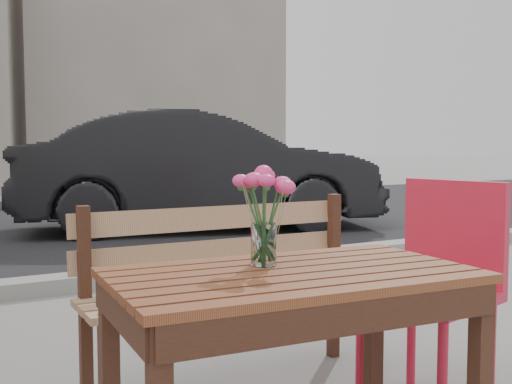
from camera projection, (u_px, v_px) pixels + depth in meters
street at (29, 247)px, 6.64m from camera, size 30.00×8.12×0.12m
main_table at (292, 306)px, 2.05m from camera, size 1.20×0.76×0.71m
main_bench at (229, 270)px, 2.95m from camera, size 1.41×0.45×0.87m
red_chair at (438, 276)px, 2.71m from camera, size 0.57×0.57×0.95m
main_vase at (264, 203)px, 2.12m from camera, size 0.18×0.18×0.33m
parked_car at (199, 171)px, 8.19m from camera, size 4.80×2.84×1.49m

